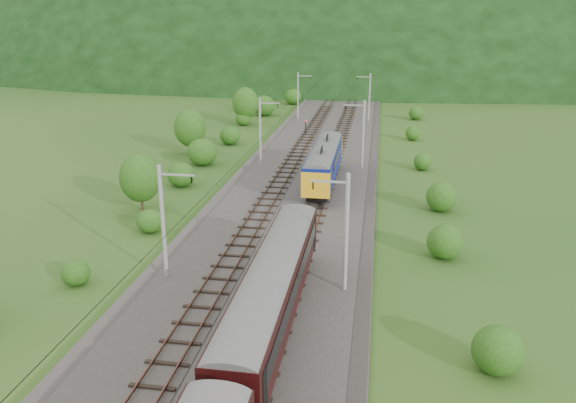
# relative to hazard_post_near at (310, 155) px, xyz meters

# --- Properties ---
(ground) EXTENTS (600.00, 600.00, 0.00)m
(ground) POSITION_rel_hazard_post_near_xyz_m (0.34, -34.02, -1.01)
(ground) COLOR #204816
(ground) RESTS_ON ground
(railbed) EXTENTS (14.00, 220.00, 0.30)m
(railbed) POSITION_rel_hazard_post_near_xyz_m (0.34, -24.02, -0.86)
(railbed) COLOR #38332D
(railbed) RESTS_ON ground
(track_left) EXTENTS (2.40, 220.00, 0.27)m
(track_left) POSITION_rel_hazard_post_near_xyz_m (-2.06, -24.02, -0.63)
(track_left) COLOR #522E23
(track_left) RESTS_ON railbed
(track_right) EXTENTS (2.40, 220.00, 0.27)m
(track_right) POSITION_rel_hazard_post_near_xyz_m (2.74, -24.02, -0.63)
(track_right) COLOR #522E23
(track_right) RESTS_ON railbed
(catenary_left) EXTENTS (2.54, 192.28, 8.00)m
(catenary_left) POSITION_rel_hazard_post_near_xyz_m (-5.79, -2.02, 3.49)
(catenary_left) COLOR gray
(catenary_left) RESTS_ON railbed
(catenary_right) EXTENTS (2.54, 192.28, 8.00)m
(catenary_right) POSITION_rel_hazard_post_near_xyz_m (6.46, -2.02, 3.49)
(catenary_right) COLOR gray
(catenary_right) RESTS_ON railbed
(overhead_wires) EXTENTS (4.83, 198.00, 0.03)m
(overhead_wires) POSITION_rel_hazard_post_near_xyz_m (0.34, -24.02, 6.09)
(overhead_wires) COLOR black
(overhead_wires) RESTS_ON ground
(mountain_main) EXTENTS (504.00, 360.00, 244.00)m
(mountain_main) POSITION_rel_hazard_post_near_xyz_m (0.34, 225.98, -1.01)
(mountain_main) COLOR black
(mountain_main) RESTS_ON ground
(mountain_ridge) EXTENTS (336.00, 280.00, 132.00)m
(mountain_ridge) POSITION_rel_hazard_post_near_xyz_m (-119.66, 265.98, -1.01)
(mountain_ridge) COLOR black
(mountain_ridge) RESTS_ON ground
(hazard_post_near) EXTENTS (0.15, 0.15, 1.41)m
(hazard_post_near) POSITION_rel_hazard_post_near_xyz_m (0.00, 0.00, 0.00)
(hazard_post_near) COLOR red
(hazard_post_near) RESTS_ON railbed
(hazard_post_far) EXTENTS (0.16, 0.16, 1.51)m
(hazard_post_far) POSITION_rel_hazard_post_near_xyz_m (0.57, -2.69, 0.05)
(hazard_post_far) COLOR red
(hazard_post_far) RESTS_ON railbed
(signal) EXTENTS (0.23, 0.23, 2.09)m
(signal) POSITION_rel_hazard_post_near_xyz_m (-2.73, 16.69, 0.52)
(signal) COLOR black
(signal) RESTS_ON railbed
(vegetation_left) EXTENTS (12.89, 146.44, 6.29)m
(vegetation_left) POSITION_rel_hazard_post_near_xyz_m (-13.50, -2.85, 1.43)
(vegetation_left) COLOR #174C14
(vegetation_left) RESTS_ON ground
(vegetation_right) EXTENTS (4.37, 107.53, 2.91)m
(vegetation_right) POSITION_rel_hazard_post_near_xyz_m (14.01, -25.34, 0.21)
(vegetation_right) COLOR #174C14
(vegetation_right) RESTS_ON ground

